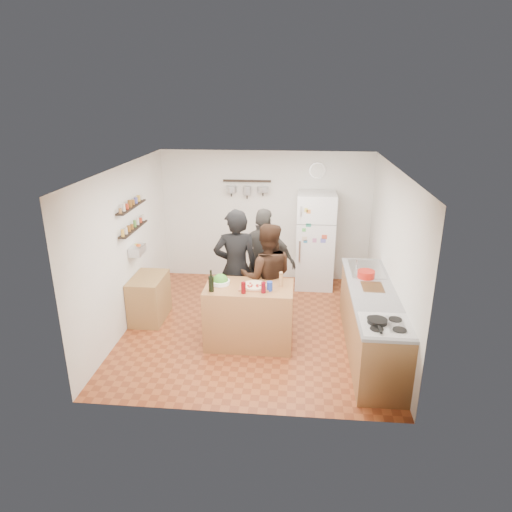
# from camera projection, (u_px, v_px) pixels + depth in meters

# --- Properties ---
(room_shell) EXTENTS (4.20, 4.20, 4.20)m
(room_shell) POSITION_uv_depth(u_px,v_px,m) (258.00, 244.00, 7.20)
(room_shell) COLOR brown
(room_shell) RESTS_ON ground
(prep_island) EXTENTS (1.25, 0.72, 0.91)m
(prep_island) POSITION_uv_depth(u_px,v_px,m) (249.00, 315.00, 6.62)
(prep_island) COLOR #9C5C39
(prep_island) RESTS_ON floor
(pizza_board) EXTENTS (0.42, 0.34, 0.02)m
(pizza_board) POSITION_uv_depth(u_px,v_px,m) (255.00, 286.00, 6.44)
(pizza_board) COLOR #965736
(pizza_board) RESTS_ON prep_island
(pizza) EXTENTS (0.34, 0.34, 0.02)m
(pizza) POSITION_uv_depth(u_px,v_px,m) (255.00, 285.00, 6.43)
(pizza) COLOR beige
(pizza) RESTS_ON pizza_board
(salad_bowl) EXTENTS (0.27, 0.27, 0.05)m
(salad_bowl) POSITION_uv_depth(u_px,v_px,m) (220.00, 282.00, 6.54)
(salad_bowl) COLOR white
(salad_bowl) RESTS_ON prep_island
(wine_bottle) EXTENTS (0.07, 0.07, 0.22)m
(wine_bottle) POSITION_uv_depth(u_px,v_px,m) (211.00, 284.00, 6.27)
(wine_bottle) COLOR black
(wine_bottle) RESTS_ON prep_island
(wine_glass_near) EXTENTS (0.07, 0.07, 0.16)m
(wine_glass_near) POSITION_uv_depth(u_px,v_px,m) (243.00, 288.00, 6.22)
(wine_glass_near) COLOR #5B070B
(wine_glass_near) RESTS_ON prep_island
(wine_glass_far) EXTENTS (0.06, 0.06, 0.15)m
(wine_glass_far) POSITION_uv_depth(u_px,v_px,m) (263.00, 288.00, 6.24)
(wine_glass_far) COLOR #5B0711
(wine_glass_far) RESTS_ON prep_island
(pepper_mill) EXTENTS (0.06, 0.06, 0.18)m
(pepper_mill) POSITION_uv_depth(u_px,v_px,m) (281.00, 280.00, 6.45)
(pepper_mill) COLOR #AA7747
(pepper_mill) RESTS_ON prep_island
(salt_canister) EXTENTS (0.08, 0.08, 0.13)m
(salt_canister) POSITION_uv_depth(u_px,v_px,m) (270.00, 286.00, 6.31)
(salt_canister) COLOR navy
(salt_canister) RESTS_ON prep_island
(person_left) EXTENTS (0.75, 0.56, 1.89)m
(person_left) POSITION_uv_depth(u_px,v_px,m) (236.00, 268.00, 7.04)
(person_left) COLOR black
(person_left) RESTS_ON floor
(person_center) EXTENTS (0.89, 0.73, 1.70)m
(person_center) POSITION_uv_depth(u_px,v_px,m) (267.00, 277.00, 6.93)
(person_center) COLOR black
(person_center) RESTS_ON floor
(person_back) EXTENTS (1.12, 0.67, 1.79)m
(person_back) POSITION_uv_depth(u_px,v_px,m) (264.00, 263.00, 7.42)
(person_back) COLOR #302E2B
(person_back) RESTS_ON floor
(counter_run) EXTENTS (0.63, 2.63, 0.90)m
(counter_run) POSITION_uv_depth(u_px,v_px,m) (371.00, 322.00, 6.44)
(counter_run) COLOR #9E7042
(counter_run) RESTS_ON floor
(stove_top) EXTENTS (0.60, 0.62, 0.02)m
(stove_top) POSITION_uv_depth(u_px,v_px,m) (386.00, 325.00, 5.39)
(stove_top) COLOR white
(stove_top) RESTS_ON counter_run
(skillet) EXTENTS (0.24, 0.24, 0.05)m
(skillet) POSITION_uv_depth(u_px,v_px,m) (377.00, 321.00, 5.42)
(skillet) COLOR black
(skillet) RESTS_ON stove_top
(sink) EXTENTS (0.50, 0.80, 0.03)m
(sink) POSITION_uv_depth(u_px,v_px,m) (366.00, 269.00, 7.08)
(sink) COLOR silver
(sink) RESTS_ON counter_run
(cutting_board) EXTENTS (0.30, 0.40, 0.02)m
(cutting_board) POSITION_uv_depth(u_px,v_px,m) (372.00, 288.00, 6.43)
(cutting_board) COLOR brown
(cutting_board) RESTS_ON counter_run
(red_bowl) EXTENTS (0.25, 0.25, 0.11)m
(red_bowl) POSITION_uv_depth(u_px,v_px,m) (366.00, 274.00, 6.73)
(red_bowl) COLOR #B41E14
(red_bowl) RESTS_ON counter_run
(fridge) EXTENTS (0.70, 0.68, 1.80)m
(fridge) POSITION_uv_depth(u_px,v_px,m) (315.00, 241.00, 8.51)
(fridge) COLOR white
(fridge) RESTS_ON floor
(wall_clock) EXTENTS (0.30, 0.03, 0.30)m
(wall_clock) POSITION_uv_depth(u_px,v_px,m) (317.00, 171.00, 8.39)
(wall_clock) COLOR silver
(wall_clock) RESTS_ON back_wall
(spice_shelf_lower) EXTENTS (0.12, 1.00, 0.02)m
(spice_shelf_lower) POSITION_uv_depth(u_px,v_px,m) (134.00, 229.00, 7.11)
(spice_shelf_lower) COLOR black
(spice_shelf_lower) RESTS_ON left_wall
(spice_shelf_upper) EXTENTS (0.12, 1.00, 0.02)m
(spice_shelf_upper) POSITION_uv_depth(u_px,v_px,m) (132.00, 207.00, 6.99)
(spice_shelf_upper) COLOR black
(spice_shelf_upper) RESTS_ON left_wall
(produce_basket) EXTENTS (0.18, 0.35, 0.14)m
(produce_basket) POSITION_uv_depth(u_px,v_px,m) (137.00, 250.00, 7.22)
(produce_basket) COLOR silver
(produce_basket) RESTS_ON left_wall
(side_table) EXTENTS (0.50, 0.80, 0.73)m
(side_table) POSITION_uv_depth(u_px,v_px,m) (149.00, 298.00, 7.39)
(side_table) COLOR olive
(side_table) RESTS_ON floor
(pot_rack) EXTENTS (0.90, 0.04, 0.04)m
(pot_rack) POSITION_uv_depth(u_px,v_px,m) (247.00, 181.00, 8.50)
(pot_rack) COLOR black
(pot_rack) RESTS_ON back_wall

